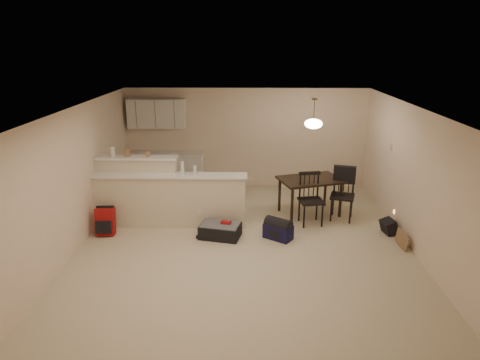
{
  "coord_description": "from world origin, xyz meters",
  "views": [
    {
      "loc": [
        0.07,
        -7.08,
        3.58
      ],
      "look_at": [
        -0.1,
        0.7,
        1.05
      ],
      "focal_mm": 32.0,
      "sensor_mm": 36.0,
      "label": 1
    }
  ],
  "objects_px": {
    "dining_table": "(310,183)",
    "red_backpack": "(105,221)",
    "pendant_lamp": "(313,123)",
    "dining_chair_far": "(342,195)",
    "dining_chair_near": "(311,199)",
    "suitcase": "(220,231)",
    "navy_duffel": "(278,232)",
    "black_daypack": "(389,227)"
  },
  "relations": [
    {
      "from": "pendant_lamp",
      "to": "navy_duffel",
      "type": "relative_size",
      "value": 1.18
    },
    {
      "from": "suitcase",
      "to": "red_backpack",
      "type": "distance_m",
      "value": 2.24
    },
    {
      "from": "dining_table",
      "to": "dining_chair_far",
      "type": "relative_size",
      "value": 1.36
    },
    {
      "from": "dining_chair_near",
      "to": "dining_chair_far",
      "type": "relative_size",
      "value": 0.98
    },
    {
      "from": "dining_table",
      "to": "black_daypack",
      "type": "bearing_deg",
      "value": -52.46
    },
    {
      "from": "dining_chair_near",
      "to": "suitcase",
      "type": "height_order",
      "value": "dining_chair_near"
    },
    {
      "from": "dining_table",
      "to": "navy_duffel",
      "type": "xyz_separation_m",
      "value": [
        -0.75,
        -1.24,
        -0.56
      ]
    },
    {
      "from": "navy_duffel",
      "to": "black_daypack",
      "type": "bearing_deg",
      "value": 41.32
    },
    {
      "from": "dining_chair_near",
      "to": "suitcase",
      "type": "bearing_deg",
      "value": -169.53
    },
    {
      "from": "dining_table",
      "to": "pendant_lamp",
      "type": "distance_m",
      "value": 1.29
    },
    {
      "from": "dining_chair_near",
      "to": "red_backpack",
      "type": "bearing_deg",
      "value": 178.49
    },
    {
      "from": "suitcase",
      "to": "pendant_lamp",
      "type": "bearing_deg",
      "value": 45.48
    },
    {
      "from": "black_daypack",
      "to": "dining_chair_near",
      "type": "bearing_deg",
      "value": 63.03
    },
    {
      "from": "pendant_lamp",
      "to": "dining_chair_far",
      "type": "bearing_deg",
      "value": -23.57
    },
    {
      "from": "suitcase",
      "to": "red_backpack",
      "type": "height_order",
      "value": "red_backpack"
    },
    {
      "from": "dining_table",
      "to": "pendant_lamp",
      "type": "relative_size",
      "value": 2.4
    },
    {
      "from": "pendant_lamp",
      "to": "dining_chair_near",
      "type": "relative_size",
      "value": 0.58
    },
    {
      "from": "dining_table",
      "to": "suitcase",
      "type": "height_order",
      "value": "dining_table"
    },
    {
      "from": "dining_table",
      "to": "red_backpack",
      "type": "distance_m",
      "value": 4.25
    },
    {
      "from": "dining_table",
      "to": "navy_duffel",
      "type": "bearing_deg",
      "value": -139.08
    },
    {
      "from": "dining_table",
      "to": "navy_duffel",
      "type": "height_order",
      "value": "dining_table"
    },
    {
      "from": "suitcase",
      "to": "dining_chair_near",
      "type": "bearing_deg",
      "value": 32.58
    },
    {
      "from": "dining_chair_near",
      "to": "navy_duffel",
      "type": "relative_size",
      "value": 2.04
    },
    {
      "from": "red_backpack",
      "to": "dining_chair_far",
      "type": "bearing_deg",
      "value": 6.32
    },
    {
      "from": "red_backpack",
      "to": "navy_duffel",
      "type": "height_order",
      "value": "red_backpack"
    },
    {
      "from": "black_daypack",
      "to": "pendant_lamp",
      "type": "bearing_deg",
      "value": 45.15
    },
    {
      "from": "red_backpack",
      "to": "navy_duffel",
      "type": "xyz_separation_m",
      "value": [
        3.33,
        -0.12,
        -0.12
      ]
    },
    {
      "from": "suitcase",
      "to": "red_backpack",
      "type": "xyz_separation_m",
      "value": [
        -2.23,
        0.08,
        0.14
      ]
    },
    {
      "from": "dining_table",
      "to": "navy_duffel",
      "type": "distance_m",
      "value": 1.56
    },
    {
      "from": "dining_chair_near",
      "to": "black_daypack",
      "type": "relative_size",
      "value": 3.38
    },
    {
      "from": "suitcase",
      "to": "navy_duffel",
      "type": "relative_size",
      "value": 1.43
    },
    {
      "from": "red_backpack",
      "to": "black_daypack",
      "type": "distance_m",
      "value": 5.51
    },
    {
      "from": "navy_duffel",
      "to": "black_daypack",
      "type": "relative_size",
      "value": 1.66
    },
    {
      "from": "suitcase",
      "to": "dining_chair_far",
      "type": "bearing_deg",
      "value": 32.81
    },
    {
      "from": "dining_chair_far",
      "to": "red_backpack",
      "type": "bearing_deg",
      "value": -153.39
    },
    {
      "from": "suitcase",
      "to": "navy_duffel",
      "type": "distance_m",
      "value": 1.1
    },
    {
      "from": "red_backpack",
      "to": "navy_duffel",
      "type": "relative_size",
      "value": 1.01
    },
    {
      "from": "dining_chair_far",
      "to": "suitcase",
      "type": "xyz_separation_m",
      "value": [
        -2.49,
        -0.92,
        -0.42
      ]
    },
    {
      "from": "pendant_lamp",
      "to": "dining_table",
      "type": "bearing_deg",
      "value": 63.43
    },
    {
      "from": "dining_chair_far",
      "to": "navy_duffel",
      "type": "height_order",
      "value": "dining_chair_far"
    },
    {
      "from": "dining_table",
      "to": "dining_chair_near",
      "type": "relative_size",
      "value": 1.39
    },
    {
      "from": "dining_chair_near",
      "to": "red_backpack",
      "type": "relative_size",
      "value": 2.02
    }
  ]
}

